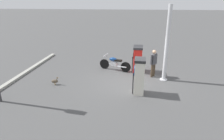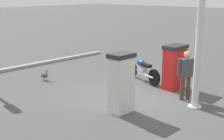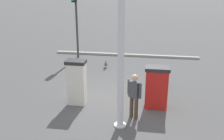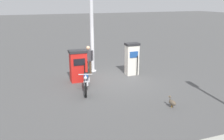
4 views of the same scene
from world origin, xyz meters
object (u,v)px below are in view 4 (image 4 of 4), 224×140
fuel_pump_far (132,59)px  wandering_duck (172,102)px  fuel_pump_near (78,66)px  attendant_person (88,59)px  canopy_support_pole (92,37)px  motorcycle_near_pump (86,81)px

fuel_pump_far → wandering_duck: 4.35m
fuel_pump_near → fuel_pump_far: 2.90m
attendant_person → wandering_duck: 5.40m
fuel_pump_far → wandering_duck: fuel_pump_far is taller
fuel_pump_near → fuel_pump_far: fuel_pump_far is taller
canopy_support_pole → wandering_duck: bearing=11.8°
wandering_duck → motorcycle_near_pump: bearing=-139.9°
fuel_pump_near → attendant_person: attendant_person is taller
attendant_person → canopy_support_pole: 1.23m
motorcycle_near_pump → attendant_person: bearing=159.9°
fuel_pump_far → canopy_support_pole: size_ratio=0.43×
fuel_pump_near → motorcycle_near_pump: bearing=-1.9°
fuel_pump_far → fuel_pump_near: bearing=-90.0°
attendant_person → wandering_duck: (5.12, 1.59, -0.68)m
canopy_support_pole → motorcycle_near_pump: bearing=-23.8°
canopy_support_pole → fuel_pump_near: bearing=-40.2°
canopy_support_pole → fuel_pump_far: bearing=50.6°
attendant_person → canopy_support_pole: bearing=143.0°
attendant_person → wandering_duck: attendant_person is taller
fuel_pump_near → wandering_duck: 4.91m
fuel_pump_far → canopy_support_pole: canopy_support_pole is taller
fuel_pump_near → wandering_duck: size_ratio=3.70×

